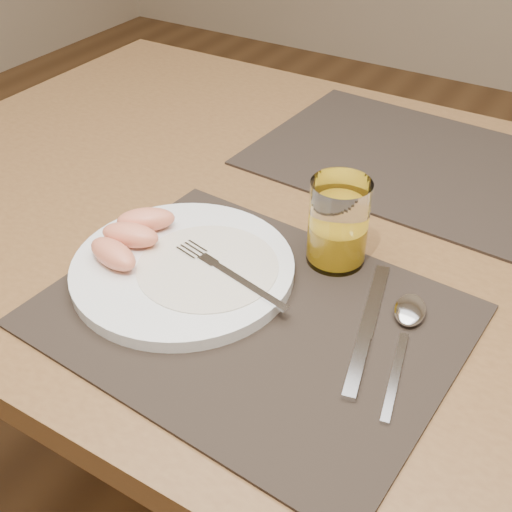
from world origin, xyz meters
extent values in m
cube|color=brown|center=(0.00, 0.00, 0.73)|extent=(1.40, 0.90, 0.04)
cylinder|color=brown|center=(-0.62, 0.37, 0.35)|extent=(0.06, 0.06, 0.71)
cube|color=#2B221B|center=(0.01, -0.22, 0.75)|extent=(0.47, 0.38, 0.00)
cube|color=#2B221B|center=(0.03, 0.22, 0.75)|extent=(0.47, 0.38, 0.00)
cylinder|color=white|center=(-0.09, -0.20, 0.76)|extent=(0.27, 0.27, 0.02)
cylinder|color=white|center=(-0.06, -0.19, 0.77)|extent=(0.17, 0.17, 0.00)
cube|color=silver|center=(0.00, -0.20, 0.77)|extent=(0.11, 0.04, 0.00)
cube|color=silver|center=(-0.07, -0.18, 0.77)|extent=(0.03, 0.02, 0.00)
cube|color=silver|center=(-0.10, -0.18, 0.77)|extent=(0.04, 0.03, 0.00)
cube|color=silver|center=(0.12, -0.13, 0.76)|extent=(0.05, 0.13, 0.00)
cube|color=silver|center=(0.15, -0.23, 0.76)|extent=(0.03, 0.09, 0.01)
cube|color=silver|center=(0.19, -0.22, 0.76)|extent=(0.04, 0.12, 0.00)
ellipsoid|color=silver|center=(0.17, -0.13, 0.76)|extent=(0.05, 0.06, 0.01)
cylinder|color=white|center=(0.05, -0.08, 0.81)|extent=(0.07, 0.07, 0.11)
cylinder|color=gold|center=(0.05, -0.08, 0.78)|extent=(0.06, 0.06, 0.05)
ellipsoid|color=#E7845E|center=(-0.16, -0.24, 0.78)|extent=(0.08, 0.05, 0.03)
ellipsoid|color=#E7845E|center=(-0.17, -0.20, 0.78)|extent=(0.08, 0.05, 0.03)
ellipsoid|color=#E7845E|center=(-0.18, -0.17, 0.78)|extent=(0.08, 0.07, 0.03)
camera|label=1|loc=(0.30, -0.68, 1.24)|focal=45.00mm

